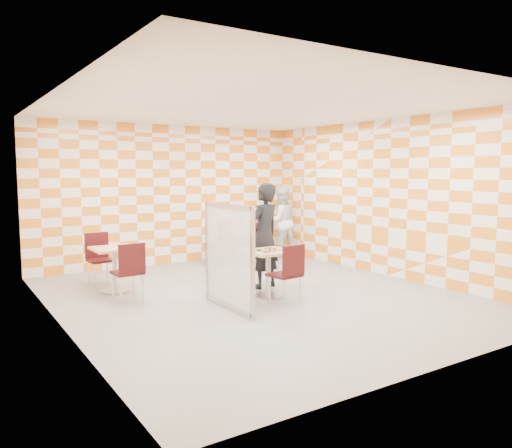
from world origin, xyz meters
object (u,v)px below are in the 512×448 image
(partition, at_px, (229,256))
(soda_bottle, at_px, (240,223))
(main_table, at_px, (268,265))
(empty_table, at_px, (115,262))
(second_table, at_px, (239,238))
(chair_main_front, at_px, (289,270))
(chair_second_side, at_px, (222,239))
(sport_bottle, at_px, (230,224))
(chair_empty_far, at_px, (99,254))
(man_white, at_px, (281,221))
(chair_empty_near, at_px, (130,268))
(chair_second_front, at_px, (253,240))
(man_dark, at_px, (264,236))

(partition, xyz_separation_m, soda_bottle, (2.28, 3.46, 0.06))
(main_table, distance_m, empty_table, 2.57)
(second_table, relative_size, chair_main_front, 0.81)
(chair_second_side, xyz_separation_m, soda_bottle, (0.59, 0.19, 0.31))
(sport_bottle, bearing_deg, chair_second_side, -148.79)
(chair_empty_far, bearing_deg, chair_main_front, -55.70)
(chair_second_side, relative_size, man_white, 0.55)
(chair_main_front, relative_size, man_white, 0.55)
(empty_table, bearing_deg, second_table, 23.04)
(partition, bearing_deg, chair_empty_near, 131.76)
(chair_second_front, bearing_deg, man_dark, -117.41)
(chair_main_front, height_order, partition, partition)
(chair_second_front, xyz_separation_m, man_dark, (-0.98, -1.88, 0.36))
(second_table, xyz_separation_m, partition, (-2.18, -3.37, 0.28))
(man_dark, height_order, sport_bottle, man_dark)
(chair_main_front, bearing_deg, empty_table, 130.44)
(second_table, xyz_separation_m, man_dark, (-0.96, -2.46, 0.39))
(empty_table, bearing_deg, main_table, -40.02)
(chair_main_front, bearing_deg, man_white, 55.94)
(main_table, height_order, chair_main_front, chair_main_front)
(chair_empty_far, height_order, man_white, man_white)
(main_table, bearing_deg, chair_empty_far, 131.31)
(chair_second_front, xyz_separation_m, sport_bottle, (-0.18, 0.69, 0.29))
(chair_second_front, relative_size, man_dark, 0.51)
(second_table, distance_m, soda_bottle, 0.37)
(chair_empty_near, bearing_deg, chair_empty_far, 92.15)
(second_table, bearing_deg, chair_second_side, -169.01)
(second_table, distance_m, empty_table, 3.50)
(soda_bottle, bearing_deg, chair_empty_far, -166.92)
(chair_second_side, height_order, man_dark, man_dark)
(chair_empty_far, height_order, partition, partition)
(man_white, relative_size, sport_bottle, 8.35)
(man_white, distance_m, soda_bottle, 1.07)
(chair_second_front, height_order, sport_bottle, sport_bottle)
(chair_empty_near, xyz_separation_m, partition, (1.06, -1.19, 0.25))
(chair_second_front, height_order, chair_empty_near, same)
(second_table, bearing_deg, chair_empty_near, -146.06)
(chair_second_front, bearing_deg, chair_empty_far, -177.93)
(second_table, height_order, empty_table, same)
(chair_empty_far, bearing_deg, second_table, 11.98)
(chair_main_front, distance_m, partition, 0.95)
(second_table, distance_m, chair_second_front, 0.58)
(chair_empty_near, height_order, man_white, man_white)
(man_dark, height_order, man_white, man_dark)
(chair_empty_far, distance_m, partition, 2.91)
(chair_second_front, xyz_separation_m, chair_empty_far, (-3.31, -0.12, 0.00))
(empty_table, relative_size, chair_main_front, 0.81)
(empty_table, relative_size, chair_second_side, 0.81)
(partition, relative_size, soda_bottle, 6.74)
(chair_empty_near, bearing_deg, man_white, 26.40)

